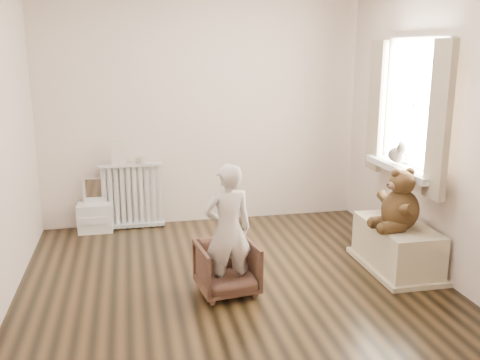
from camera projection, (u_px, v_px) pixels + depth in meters
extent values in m
cube|color=black|center=(234.00, 284.00, 4.58)|extent=(3.60, 3.60, 0.01)
cube|color=white|center=(202.00, 109.00, 5.98)|extent=(3.60, 0.02, 2.60)
cube|color=white|center=(306.00, 191.00, 2.56)|extent=(3.60, 0.02, 2.60)
cube|color=white|center=(437.00, 127.00, 4.63)|extent=(0.02, 3.60, 2.60)
cube|color=white|center=(416.00, 106.00, 4.87)|extent=(0.03, 0.90, 1.10)
cube|color=silver|center=(402.00, 168.00, 4.99)|extent=(0.22, 1.10, 0.06)
cube|color=#C2B093|center=(440.00, 121.00, 4.32)|extent=(0.06, 0.26, 1.30)
cube|color=#C2B093|center=(376.00, 106.00, 5.40)|extent=(0.06, 0.26, 1.30)
cube|color=silver|center=(132.00, 194.00, 5.92)|extent=(0.70, 0.13, 0.74)
cube|color=beige|center=(118.00, 152.00, 5.78)|extent=(0.16, 0.01, 0.26)
cylinder|color=#A59E8C|center=(141.00, 160.00, 5.85)|extent=(0.11, 0.11, 0.07)
cube|color=silver|center=(95.00, 207.00, 5.84)|extent=(0.37, 0.26, 0.58)
imported|color=#503226|center=(227.00, 268.00, 4.36)|extent=(0.52, 0.53, 0.43)
imported|color=silver|center=(228.00, 230.00, 4.23)|extent=(0.42, 0.31, 1.08)
cube|color=beige|center=(397.00, 247.00, 4.86)|extent=(0.48, 0.90, 0.42)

